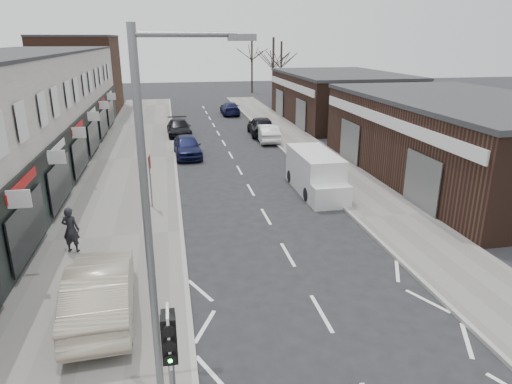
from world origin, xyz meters
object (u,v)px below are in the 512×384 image
traffic_light (170,348)px  white_van (315,174)px  sedan_on_pavement (100,289)px  parked_car_right_a (267,133)px  parked_car_right_b (261,126)px  warning_sign (150,165)px  pedestrian (71,230)px  parked_car_left_a (187,146)px  parked_car_left_b (179,128)px  parked_car_right_c (230,108)px  street_lamp (156,214)px

traffic_light → white_van: bearing=62.8°
sedan_on_pavement → parked_car_right_a: bearing=-116.6°
traffic_light → parked_car_right_b: (7.90, 30.41, -1.59)m
warning_sign → pedestrian: bearing=-123.3°
parked_car_left_a → parked_car_left_b: (-0.35, 7.28, -0.07)m
warning_sign → parked_car_right_c: bearing=74.9°
warning_sign → white_van: size_ratio=0.49×
warning_sign → parked_car_left_a: 10.44m
parked_car_left_b → parked_car_right_a: parked_car_right_a is taller
parked_car_left_a → parked_car_right_b: (6.52, 6.28, 0.07)m
sedan_on_pavement → parked_car_left_b: (3.04, 26.39, -0.26)m
warning_sign → parked_car_right_a: (8.66, 13.89, -1.50)m
white_van → street_lamp: bearing=-119.6°
street_lamp → white_van: size_ratio=1.46×
parked_car_left_b → parked_car_right_c: (5.78, 10.61, -0.02)m
traffic_light → pedestrian: traffic_light is taller
street_lamp → parked_car_right_a: (8.03, 26.69, -3.92)m
street_lamp → sedan_on_pavement: (-1.89, 3.80, -3.67)m
white_van → pedestrian: size_ratio=3.05×
street_lamp → parked_car_left_a: (1.51, 22.91, -3.87)m
pedestrian → parked_car_left_a: bearing=-93.7°
parked_car_left_a → street_lamp: bearing=-96.5°
pedestrian → parked_car_right_a: 21.65m
street_lamp → parked_car_left_b: (1.15, 30.19, -3.93)m
warning_sign → sedan_on_pavement: warning_sign is taller
pedestrian → parked_car_right_a: pedestrian is taller
parked_car_right_a → parked_car_right_b: size_ratio=0.88×
parked_car_left_b → parked_car_right_a: 7.71m
parked_car_left_b → parked_car_right_a: size_ratio=1.12×
street_lamp → parked_car_right_a: 28.15m
street_lamp → warning_sign: (-0.63, 12.80, -2.42)m
parked_car_left_a → parked_car_right_c: size_ratio=0.96×
traffic_light → white_van: (7.76, 15.11, -1.41)m
parked_car_right_a → warning_sign: bearing=60.9°
parked_car_right_b → white_van: bearing=91.8°
pedestrian → parked_car_left_a: pedestrian is taller
sedan_on_pavement → parked_car_right_a: size_ratio=1.19×
warning_sign → parked_car_right_a: size_ratio=0.64×
parked_car_right_b → sedan_on_pavement: bearing=71.0°
warning_sign → parked_car_right_b: warning_sign is taller
street_lamp → parked_car_left_a: 23.28m
parked_car_right_a → parked_car_left_a: bearing=33.0°
pedestrian → parked_car_right_b: pedestrian is taller
parked_car_left_a → parked_car_right_a: (6.52, 3.78, -0.05)m
parked_car_left_a → parked_car_right_b: parked_car_right_b is taller
traffic_light → street_lamp: 2.52m
parked_car_left_a → warning_sign: bearing=-104.7°
pedestrian → parked_car_right_b: (11.55, 20.80, -0.20)m
warning_sign → pedestrian: 5.41m
parked_car_right_c → parked_car_right_b: bearing=96.3°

